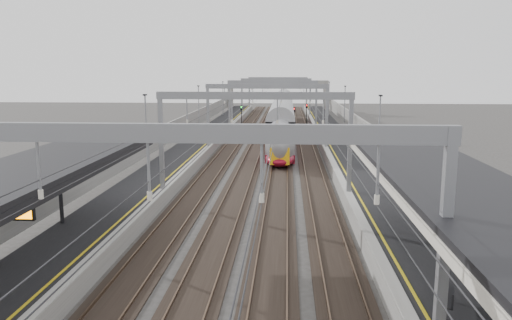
# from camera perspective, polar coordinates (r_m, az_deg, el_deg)

# --- Properties ---
(platform_left) EXTENTS (4.00, 120.00, 1.00)m
(platform_left) POSITION_cam_1_polar(r_m,az_deg,el_deg) (57.29, -6.65, 1.60)
(platform_left) COLOR black
(platform_left) RESTS_ON ground
(platform_right) EXTENTS (4.00, 120.00, 1.00)m
(platform_right) POSITION_cam_1_polar(r_m,az_deg,el_deg) (56.68, 9.48, 1.44)
(platform_right) COLOR black
(platform_right) RESTS_ON ground
(tracks) EXTENTS (11.40, 140.00, 0.20)m
(tracks) POSITION_cam_1_polar(r_m,az_deg,el_deg) (56.49, 1.37, 1.09)
(tracks) COLOR black
(tracks) RESTS_ON ground
(overhead_line) EXTENTS (13.00, 140.00, 6.60)m
(overhead_line) POSITION_cam_1_polar(r_m,az_deg,el_deg) (62.46, 1.63, 7.58)
(overhead_line) COLOR gray
(overhead_line) RESTS_ON platform_left
(canopy_right) EXTENTS (4.40, 30.00, 4.24)m
(canopy_right) POSITION_cam_1_polar(r_m,az_deg,el_deg) (15.42, 25.97, -5.39)
(canopy_right) COLOR black
(canopy_right) RESTS_ON platform_right
(overbridge) EXTENTS (22.00, 2.20, 6.90)m
(overbridge) POSITION_cam_1_polar(r_m,az_deg,el_deg) (110.82, 2.51, 8.26)
(overbridge) COLOR slate
(overbridge) RESTS_ON ground
(wall_left) EXTENTS (0.30, 120.00, 3.20)m
(wall_left) POSITION_cam_1_polar(r_m,az_deg,el_deg) (57.79, -9.80, 2.70)
(wall_left) COLOR slate
(wall_left) RESTS_ON ground
(wall_right) EXTENTS (0.30, 120.00, 3.20)m
(wall_right) POSITION_cam_1_polar(r_m,az_deg,el_deg) (56.95, 12.72, 2.49)
(wall_right) COLOR slate
(wall_right) RESTS_ON ground
(train) EXTENTS (2.84, 51.73, 4.48)m
(train) POSITION_cam_1_polar(r_m,az_deg,el_deg) (68.72, 3.04, 4.50)
(train) COLOR maroon
(train) RESTS_ON ground
(bench) EXTENTS (1.09, 1.92, 0.96)m
(bench) POSITION_cam_1_polar(r_m,az_deg,el_deg) (18.48, 21.28, -14.06)
(bench) COLOR black
(bench) RESTS_ON platform_right
(signal_green) EXTENTS (0.32, 0.32, 3.48)m
(signal_green) POSITION_cam_1_polar(r_m,az_deg,el_deg) (80.32, -1.68, 5.48)
(signal_green) COLOR black
(signal_green) RESTS_ON ground
(signal_red_near) EXTENTS (0.32, 0.32, 3.48)m
(signal_red_near) POSITION_cam_1_polar(r_m,az_deg,el_deg) (76.80, 4.38, 5.24)
(signal_red_near) COLOR black
(signal_red_near) RESTS_ON ground
(signal_red_far) EXTENTS (0.32, 0.32, 3.48)m
(signal_red_far) POSITION_cam_1_polar(r_m,az_deg,el_deg) (84.88, 5.81, 5.69)
(signal_red_far) COLOR black
(signal_red_far) RESTS_ON ground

